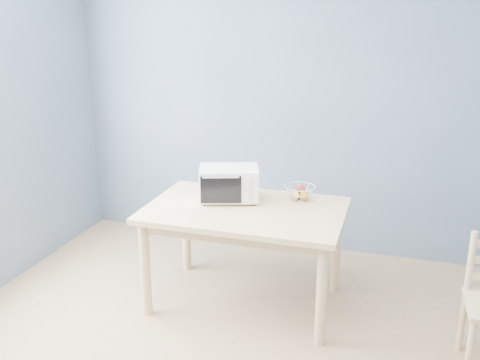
% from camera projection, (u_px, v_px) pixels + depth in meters
% --- Properties ---
extents(room, '(4.01, 4.51, 2.61)m').
position_uv_depth(room, '(199.00, 182.00, 2.58)').
color(room, tan).
rests_on(room, ground).
extents(dining_table, '(1.40, 0.90, 0.75)m').
position_uv_depth(dining_table, '(245.00, 221.00, 3.83)').
color(dining_table, '#D1B67D').
rests_on(dining_table, ground).
extents(toaster_oven, '(0.49, 0.42, 0.25)m').
position_uv_depth(toaster_oven, '(227.00, 183.00, 3.91)').
color(toaster_oven, white).
rests_on(toaster_oven, dining_table).
extents(fruit_basket, '(0.29, 0.29, 0.12)m').
position_uv_depth(fruit_basket, '(300.00, 192.00, 3.94)').
color(fruit_basket, silver).
rests_on(fruit_basket, dining_table).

